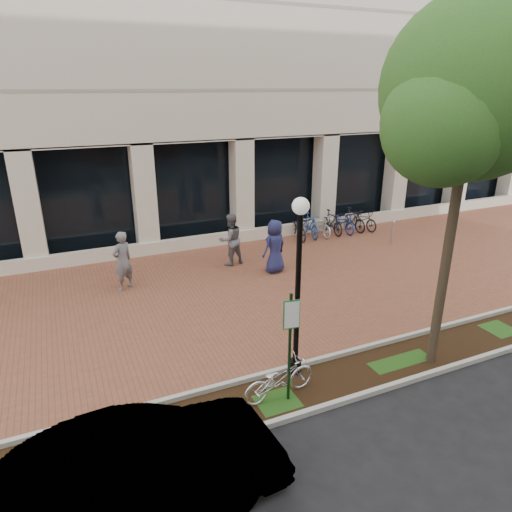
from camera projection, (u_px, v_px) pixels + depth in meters
name	position (u px, v px, depth m)	size (l,w,h in m)	color
ground	(243.00, 290.00, 14.64)	(120.00, 120.00, 0.00)	black
brick_plaza	(243.00, 290.00, 14.64)	(40.00, 9.00, 0.01)	brown
planting_strip	(332.00, 381.00, 10.15)	(40.00, 1.50, 0.01)	black
curb_plaza_side	(315.00, 361.00, 10.77)	(40.00, 0.12, 0.12)	#ACABA2
curb_street_side	(352.00, 398.00, 9.49)	(40.00, 0.12, 0.12)	#ACABA2
parking_sign	(290.00, 335.00, 9.00)	(0.34, 0.07, 2.45)	#133416
lamppost	(298.00, 279.00, 9.67)	(0.36, 0.36, 4.09)	black
street_tree	(472.00, 101.00, 8.88)	(4.30, 3.58, 7.91)	#443727
locked_bicycle	(279.00, 378.00, 9.50)	(0.59, 1.69, 0.89)	silver
pedestrian_left	(123.00, 261.00, 14.41)	(0.71, 0.46, 1.93)	slate
pedestrian_mid	(231.00, 240.00, 16.43)	(0.93, 0.72, 1.91)	#5D5D62
pedestrian_right	(275.00, 246.00, 15.78)	(0.92, 0.60, 1.89)	navy
bollard	(392.00, 232.00, 18.64)	(0.12, 0.12, 1.04)	silver
bike_rack_cluster	(331.00, 223.00, 20.08)	(4.18, 1.84, 1.03)	black
sedan_near_curb	(137.00, 475.00, 6.75)	(1.59, 4.57, 1.51)	silver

